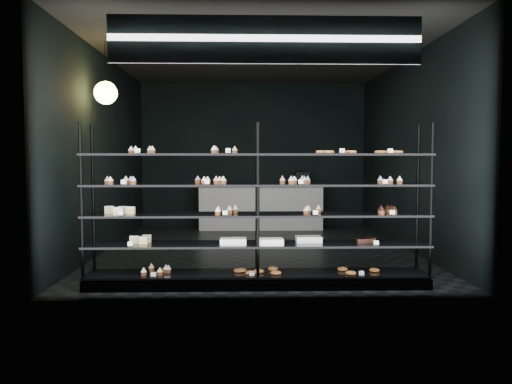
% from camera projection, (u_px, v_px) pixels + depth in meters
% --- Properties ---
extents(room, '(5.01, 6.01, 3.20)m').
position_uv_depth(room, '(257.00, 153.00, 8.23)').
color(room, black).
rests_on(room, ground).
extents(display_shelf, '(4.00, 0.50, 1.91)m').
position_uv_depth(display_shelf, '(255.00, 233.00, 5.85)').
color(display_shelf, black).
rests_on(display_shelf, room).
extents(signage, '(3.30, 0.05, 0.50)m').
position_uv_depth(signage, '(265.00, 40.00, 5.24)').
color(signage, '#0B1538').
rests_on(signage, room).
extents(pendant_lamp, '(0.32, 0.32, 0.89)m').
position_uv_depth(pendant_lamp, '(106.00, 93.00, 7.13)').
color(pendant_lamp, black).
rests_on(pendant_lamp, room).
extents(service_counter, '(2.73, 0.65, 1.23)m').
position_uv_depth(service_counter, '(261.00, 206.00, 10.80)').
color(service_counter, beige).
rests_on(service_counter, room).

